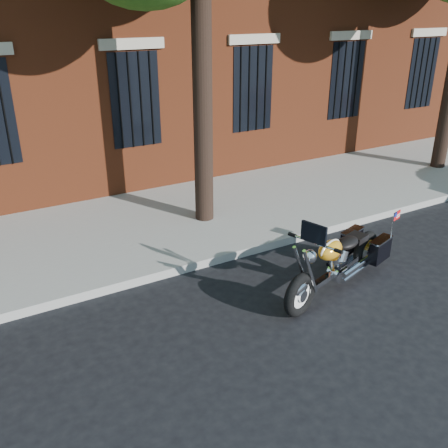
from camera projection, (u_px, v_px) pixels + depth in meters
ground at (265, 298)px, 7.57m from camera, size 120.00×120.00×0.00m
curb at (220, 257)px, 8.64m from camera, size 40.00×0.16×0.15m
sidewalk at (175, 220)px, 10.12m from camera, size 40.00×3.60×0.15m
motorcycle at (341, 261)px, 7.70m from camera, size 2.67×1.24×1.35m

